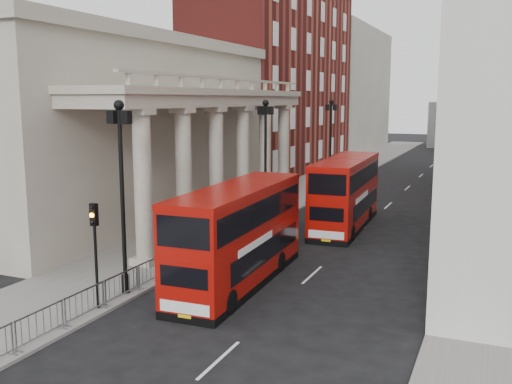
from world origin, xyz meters
name	(u,v)px	position (x,y,z in m)	size (l,w,h in m)	color
ground	(74,331)	(0.00, 0.00, 0.00)	(260.00, 260.00, 0.00)	black
sidewalk_west	(284,197)	(-3.00, 30.00, 0.06)	(6.00, 140.00, 0.12)	slate
sidewalk_east	(488,212)	(13.50, 30.00, 0.06)	(3.00, 140.00, 0.12)	slate
kerb	(316,199)	(-0.05, 30.00, 0.07)	(0.20, 140.00, 0.14)	slate
portico_building	(126,134)	(-10.50, 18.00, 6.00)	(9.00, 28.00, 12.00)	gray
brick_building	(278,77)	(-10.50, 48.00, 11.00)	(9.00, 32.00, 22.00)	maroon
west_building_far	(347,90)	(-10.50, 80.00, 10.00)	(9.00, 30.00, 20.00)	gray
monument_column	(457,56)	(6.00, 92.00, 15.98)	(8.00, 8.00, 54.20)	#60605E
lamp_post_south	(122,184)	(-0.60, 4.00, 4.91)	(1.05, 0.44, 8.32)	black
lamp_post_mid	(265,152)	(-0.60, 20.00, 4.91)	(1.05, 0.44, 8.32)	black
lamp_post_north	(331,138)	(-0.60, 36.00, 4.91)	(1.05, 0.44, 8.32)	black
traffic_light	(95,236)	(-0.50, 1.98, 3.11)	(0.28, 0.33, 4.30)	black
crowd_barriers	(104,294)	(-0.35, 2.23, 0.67)	(0.50, 18.75, 1.10)	gray
bus_near	(239,233)	(3.26, 7.40, 2.39)	(2.92, 10.66, 4.57)	#980C07
bus_far	(346,192)	(4.78, 20.96, 2.41)	(3.06, 10.79, 4.61)	#A50D07
pedestrian_a	(181,228)	(-2.79, 12.36, 1.07)	(0.69, 0.45, 1.89)	black
pedestrian_b	(177,213)	(-5.26, 16.09, 1.06)	(0.91, 0.71, 1.88)	black
pedestrian_c	(228,205)	(-3.52, 20.19, 1.05)	(0.91, 0.59, 1.86)	black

